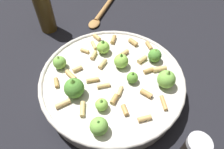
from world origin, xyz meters
The scene contains 4 objects.
ground_plane centered at (0.00, 0.00, 0.00)m, with size 2.40×2.40×0.00m, color black.
cooking_pan centered at (0.00, 0.00, 0.03)m, with size 0.35×0.35×0.10m.
olive_oil_bottle centered at (-0.27, 0.19, 0.09)m, with size 0.05×0.05×0.21m.
wooden_spoon centered at (-0.12, 0.31, 0.01)m, with size 0.05×0.21×0.02m.
Camera 1 is at (0.07, -0.29, 0.42)m, focal length 32.08 mm.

